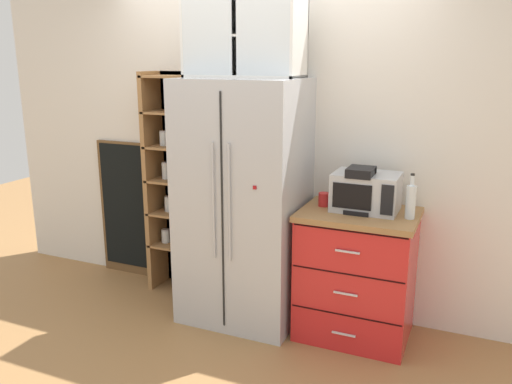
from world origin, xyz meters
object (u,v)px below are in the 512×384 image
(refrigerator, at_px, (244,202))
(chalkboard_menu, at_px, (129,209))
(microwave, at_px, (366,192))
(mug_red, at_px, (324,199))
(coffee_maker, at_px, (361,189))
(bottle_green, at_px, (359,195))
(bottle_clear, at_px, (411,199))

(refrigerator, relative_size, chalkboard_menu, 1.47)
(microwave, bearing_deg, mug_red, -177.28)
(microwave, xyz_separation_m, chalkboard_menu, (-2.17, 0.22, -0.43))
(microwave, xyz_separation_m, coffee_maker, (-0.03, -0.04, 0.03))
(microwave, height_order, mug_red, microwave)
(refrigerator, bearing_deg, bottle_green, 1.50)
(mug_red, bearing_deg, chalkboard_menu, 172.89)
(bottle_clear, relative_size, chalkboard_menu, 0.25)
(mug_red, xyz_separation_m, bottle_clear, (0.60, -0.06, 0.09))
(refrigerator, relative_size, bottle_clear, 6.00)
(coffee_maker, bearing_deg, microwave, 56.27)
(chalkboard_menu, bearing_deg, refrigerator, -13.88)
(bottle_clear, bearing_deg, microwave, 165.83)
(chalkboard_menu, bearing_deg, coffee_maker, -6.99)
(coffee_maker, bearing_deg, refrigerator, -176.23)
(bottle_clear, xyz_separation_m, chalkboard_menu, (-2.48, 0.30, -0.44))
(microwave, relative_size, mug_red, 3.86)
(microwave, distance_m, mug_red, 0.30)
(microwave, height_order, bottle_clear, bottle_clear)
(microwave, height_order, chalkboard_menu, chalkboard_menu)
(bottle_clear, height_order, bottle_green, bottle_clear)
(mug_red, height_order, bottle_green, bottle_green)
(coffee_maker, xyz_separation_m, mug_red, (-0.26, 0.03, -0.11))
(mug_red, relative_size, bottle_clear, 0.38)
(coffee_maker, xyz_separation_m, bottle_clear, (0.34, -0.04, -0.02))
(coffee_maker, distance_m, bottle_green, 0.05)
(coffee_maker, distance_m, bottle_clear, 0.34)
(coffee_maker, height_order, mug_red, coffee_maker)
(refrigerator, bearing_deg, coffee_maker, 3.77)
(chalkboard_menu, bearing_deg, mug_red, -7.11)
(bottle_clear, bearing_deg, bottle_green, 179.70)
(refrigerator, relative_size, coffee_maker, 5.82)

